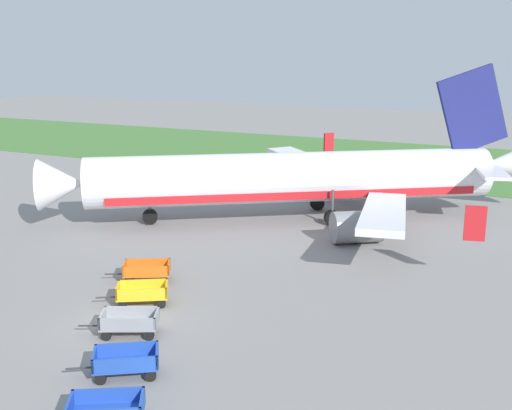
# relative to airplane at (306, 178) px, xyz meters

# --- Properties ---
(ground_plane) EXTENTS (220.00, 220.00, 0.00)m
(ground_plane) POSITION_rel_airplane_xyz_m (-0.52, -21.43, -3.05)
(ground_plane) COLOR gray
(grass_strip) EXTENTS (220.00, 28.00, 0.06)m
(grass_strip) POSITION_rel_airplane_xyz_m (-0.52, 27.47, -3.02)
(grass_strip) COLOR #477A38
(grass_strip) RESTS_ON ground
(airplane) EXTENTS (33.01, 28.27, 11.34)m
(airplane) POSITION_rel_airplane_xyz_m (0.00, 0.00, 0.00)
(airplane) COLOR silver
(airplane) RESTS_ON ground
(baggage_cart_second_in_row) EXTENTS (3.37, 2.58, 1.07)m
(baggage_cart_second_in_row) POSITION_rel_airplane_xyz_m (2.29, -25.09, -2.45)
(baggage_cart_second_in_row) COLOR #234CB2
(baggage_cart_second_in_row) RESTS_ON ground
(baggage_cart_third_in_row) EXTENTS (3.51, 2.36, 1.07)m
(baggage_cart_third_in_row) POSITION_rel_airplane_xyz_m (0.22, -22.06, -2.45)
(baggage_cart_third_in_row) COLOR gray
(baggage_cart_third_in_row) RESTS_ON ground
(baggage_cart_fourth_in_row) EXTENTS (3.42, 2.50, 1.07)m
(baggage_cart_fourth_in_row) POSITION_rel_airplane_xyz_m (-1.30, -18.97, -2.45)
(baggage_cart_fourth_in_row) COLOR gold
(baggage_cart_fourth_in_row) RESTS_ON ground
(baggage_cart_far_end) EXTENTS (3.46, 2.44, 1.07)m
(baggage_cart_far_end) POSITION_rel_airplane_xyz_m (-3.00, -16.18, -2.45)
(baggage_cart_far_end) COLOR orange
(baggage_cart_far_end) RESTS_ON ground
(traffic_cone_near_plane) EXTENTS (0.44, 0.44, 0.58)m
(traffic_cone_near_plane) POSITION_rel_airplane_xyz_m (-2.26, -15.87, -2.77)
(traffic_cone_near_plane) COLOR orange
(traffic_cone_near_plane) RESTS_ON ground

